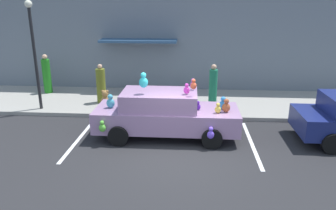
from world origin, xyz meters
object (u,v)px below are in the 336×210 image
object	(u,v)px
teddy_bear_on_sidewalk	(105,99)
pedestrian_near_shopfront	(213,87)
plush_covered_car	(165,113)
street_lamp_post	(34,45)
pedestrian_walking_past	(101,85)
pedestrian_by_lamp	(47,75)

from	to	relation	value
teddy_bear_on_sidewalk	pedestrian_near_shopfront	xyz separation A→B (m)	(4.38, 0.34, 0.49)
plush_covered_car	pedestrian_near_shopfront	bearing A→B (deg)	58.23
street_lamp_post	pedestrian_walking_past	bearing A→B (deg)	23.88
teddy_bear_on_sidewalk	pedestrian_walking_past	distance (m)	0.84
pedestrian_near_shopfront	pedestrian_walking_past	bearing A→B (deg)	176.30
plush_covered_car	teddy_bear_on_sidewalk	distance (m)	3.62
street_lamp_post	pedestrian_near_shopfront	bearing A→B (deg)	5.67
pedestrian_by_lamp	pedestrian_walking_past	bearing A→B (deg)	-24.48
plush_covered_car	pedestrian_walking_past	distance (m)	4.30
teddy_bear_on_sidewalk	plush_covered_car	bearing A→B (deg)	-42.72
plush_covered_car	pedestrian_by_lamp	bearing A→B (deg)	143.23
pedestrian_walking_past	teddy_bear_on_sidewalk	bearing A→B (deg)	-62.78
plush_covered_car	pedestrian_by_lamp	world-z (taller)	plush_covered_car
street_lamp_post	pedestrian_by_lamp	bearing A→B (deg)	106.85
street_lamp_post	pedestrian_by_lamp	xyz separation A→B (m)	(-0.71, 2.34, -1.71)
pedestrian_near_shopfront	pedestrian_walking_past	xyz separation A→B (m)	(-4.71, 0.31, -0.07)
plush_covered_car	street_lamp_post	xyz separation A→B (m)	(-5.23, 2.10, 1.90)
plush_covered_car	pedestrian_walking_past	bearing A→B (deg)	133.96
teddy_bear_on_sidewalk	pedestrian_near_shopfront	world-z (taller)	pedestrian_near_shopfront
teddy_bear_on_sidewalk	pedestrian_near_shopfront	size ratio (longest dim) A/B	0.41
street_lamp_post	pedestrian_walking_past	size ratio (longest dim) A/B	2.53
teddy_bear_on_sidewalk	pedestrian_by_lamp	size ratio (longest dim) A/B	0.40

